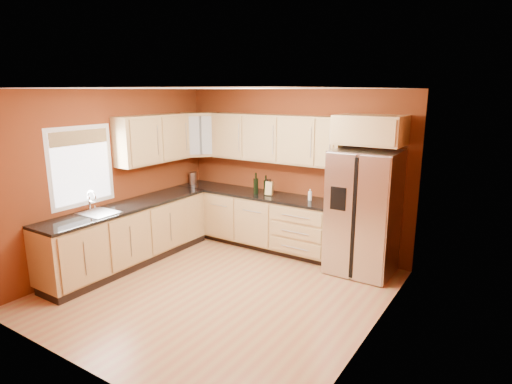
# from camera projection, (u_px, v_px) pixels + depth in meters

# --- Properties ---
(floor) EXTENTS (4.00, 4.00, 0.00)m
(floor) POSITION_uv_depth(u_px,v_px,m) (219.00, 290.00, 5.65)
(floor) COLOR #AB6642
(floor) RESTS_ON ground
(ceiling) EXTENTS (4.00, 4.00, 0.00)m
(ceiling) POSITION_uv_depth(u_px,v_px,m) (215.00, 88.00, 5.05)
(ceiling) COLOR white
(ceiling) RESTS_ON wall_back
(wall_back) EXTENTS (4.00, 0.04, 2.60)m
(wall_back) POSITION_uv_depth(u_px,v_px,m) (292.00, 171.00, 6.99)
(wall_back) COLOR maroon
(wall_back) RESTS_ON floor
(wall_front) EXTENTS (4.00, 0.04, 2.60)m
(wall_front) POSITION_uv_depth(u_px,v_px,m) (76.00, 241.00, 3.72)
(wall_front) COLOR maroon
(wall_front) RESTS_ON floor
(wall_left) EXTENTS (0.04, 4.00, 2.60)m
(wall_left) POSITION_uv_depth(u_px,v_px,m) (111.00, 178.00, 6.41)
(wall_left) COLOR maroon
(wall_left) RESTS_ON floor
(wall_right) EXTENTS (0.04, 4.00, 2.60)m
(wall_right) POSITION_uv_depth(u_px,v_px,m) (374.00, 221.00, 4.30)
(wall_right) COLOR maroon
(wall_right) RESTS_ON floor
(base_cabinets_back) EXTENTS (2.90, 0.60, 0.88)m
(base_cabinets_back) POSITION_uv_depth(u_px,v_px,m) (254.00, 220.00, 7.23)
(base_cabinets_back) COLOR #A68451
(base_cabinets_back) RESTS_ON floor
(base_cabinets_left) EXTENTS (0.60, 2.80, 0.88)m
(base_cabinets_left) POSITION_uv_depth(u_px,v_px,m) (129.00, 236.00, 6.45)
(base_cabinets_left) COLOR #A68451
(base_cabinets_left) RESTS_ON floor
(countertop_back) EXTENTS (2.90, 0.62, 0.04)m
(countertop_back) POSITION_uv_depth(u_px,v_px,m) (254.00, 194.00, 7.12)
(countertop_back) COLOR black
(countertop_back) RESTS_ON base_cabinets_back
(countertop_left) EXTENTS (0.62, 2.80, 0.04)m
(countertop_left) POSITION_uv_depth(u_px,v_px,m) (127.00, 206.00, 6.34)
(countertop_left) COLOR black
(countertop_left) RESTS_ON base_cabinets_left
(upper_cabinets_back) EXTENTS (2.30, 0.33, 0.75)m
(upper_cabinets_back) POSITION_uv_depth(u_px,v_px,m) (274.00, 138.00, 6.86)
(upper_cabinets_back) COLOR #A68451
(upper_cabinets_back) RESTS_ON wall_back
(upper_cabinets_left) EXTENTS (0.33, 1.35, 0.75)m
(upper_cabinets_left) POSITION_uv_depth(u_px,v_px,m) (153.00, 139.00, 6.79)
(upper_cabinets_left) COLOR #A68451
(upper_cabinets_left) RESTS_ON wall_left
(corner_upper_cabinet) EXTENTS (0.67, 0.67, 0.75)m
(corner_upper_cabinet) POSITION_uv_depth(u_px,v_px,m) (200.00, 134.00, 7.48)
(corner_upper_cabinet) COLOR #A68451
(corner_upper_cabinet) RESTS_ON wall_back
(over_fridge_cabinet) EXTENTS (0.92, 0.60, 0.40)m
(over_fridge_cabinet) POSITION_uv_depth(u_px,v_px,m) (370.00, 130.00, 5.86)
(over_fridge_cabinet) COLOR #A68451
(over_fridge_cabinet) RESTS_ON wall_back
(refrigerator) EXTENTS (0.90, 0.75, 1.78)m
(refrigerator) POSITION_uv_depth(u_px,v_px,m) (363.00, 212.00, 6.06)
(refrigerator) COLOR #ADADB2
(refrigerator) RESTS_ON floor
(window) EXTENTS (0.03, 0.90, 1.00)m
(window) POSITION_uv_depth(u_px,v_px,m) (82.00, 166.00, 5.93)
(window) COLOR white
(window) RESTS_ON wall_left
(sink_faucet) EXTENTS (0.50, 0.42, 0.30)m
(sink_faucet) POSITION_uv_depth(u_px,v_px,m) (98.00, 203.00, 5.89)
(sink_faucet) COLOR silver
(sink_faucet) RESTS_ON countertop_left
(canister_left) EXTENTS (0.14, 0.14, 0.18)m
(canister_left) POSITION_uv_depth(u_px,v_px,m) (192.00, 179.00, 7.74)
(canister_left) COLOR #ADADB2
(canister_left) RESTS_ON countertop_back
(canister_right) EXTENTS (0.15, 0.15, 0.22)m
(canister_right) POSITION_uv_depth(u_px,v_px,m) (193.00, 178.00, 7.74)
(canister_right) COLOR #ADADB2
(canister_right) RESTS_ON countertop_back
(wine_bottle_a) EXTENTS (0.09, 0.09, 0.31)m
(wine_bottle_a) POSITION_uv_depth(u_px,v_px,m) (266.00, 185.00, 7.01)
(wine_bottle_a) COLOR black
(wine_bottle_a) RESTS_ON countertop_back
(wine_bottle_b) EXTENTS (0.09, 0.09, 0.35)m
(wine_bottle_b) POSITION_uv_depth(u_px,v_px,m) (256.00, 183.00, 6.99)
(wine_bottle_b) COLOR black
(wine_bottle_b) RESTS_ON countertop_back
(knife_block) EXTENTS (0.13, 0.12, 0.22)m
(knife_block) POSITION_uv_depth(u_px,v_px,m) (269.00, 188.00, 6.93)
(knife_block) COLOR tan
(knife_block) RESTS_ON countertop_back
(soap_dispenser) EXTENTS (0.08, 0.08, 0.18)m
(soap_dispenser) POSITION_uv_depth(u_px,v_px,m) (310.00, 195.00, 6.60)
(soap_dispenser) COLOR white
(soap_dispenser) RESTS_ON countertop_back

